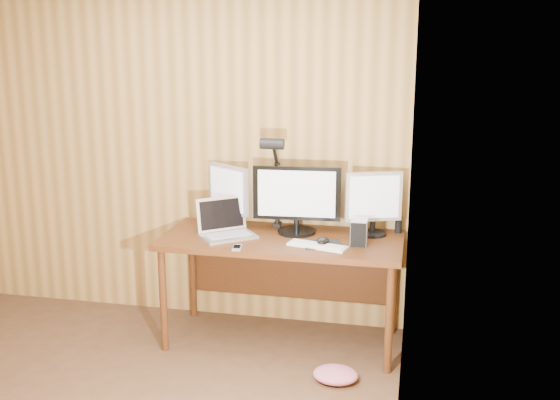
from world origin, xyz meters
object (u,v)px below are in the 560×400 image
(desk, at_px, (284,252))
(desk_lamp, at_px, (274,169))
(monitor_right, at_px, (374,201))
(phone, at_px, (237,247))
(monitor_left, at_px, (229,194))
(keyboard, at_px, (317,246))
(laptop, at_px, (225,227))
(mouse, at_px, (323,241))
(speaker, at_px, (398,225))
(hard_drive, at_px, (359,232))
(monitor_center, at_px, (297,199))

(desk, height_order, desk_lamp, desk_lamp)
(monitor_right, xyz_separation_m, phone, (-0.81, -0.48, -0.23))
(monitor_left, height_order, keyboard, monitor_left)
(monitor_left, bearing_deg, laptop, -46.39)
(mouse, distance_m, speaker, 0.60)
(hard_drive, bearing_deg, mouse, -166.54)
(mouse, xyz_separation_m, desk_lamp, (-0.38, 0.28, 0.40))
(monitor_center, bearing_deg, laptop, -165.37)
(monitor_right, bearing_deg, phone, -169.86)
(desk, bearing_deg, phone, -121.98)
(monitor_left, relative_size, monitor_right, 1.00)
(monitor_left, bearing_deg, monitor_center, 25.25)
(monitor_center, relative_size, speaker, 5.24)
(monitor_right, xyz_separation_m, laptop, (-0.97, -0.21, -0.17))
(monitor_center, bearing_deg, desk, -149.00)
(monitor_right, relative_size, hard_drive, 2.64)
(hard_drive, distance_m, phone, 0.79)
(desk, distance_m, phone, 0.45)
(monitor_left, relative_size, speaker, 3.83)
(monitor_center, distance_m, speaker, 0.72)
(phone, bearing_deg, desk, 49.37)
(keyboard, height_order, speaker, speaker)
(desk_lamp, bearing_deg, monitor_left, 160.50)
(phone, bearing_deg, laptop, 112.14)
(laptop, relative_size, mouse, 3.69)
(keyboard, height_order, desk_lamp, desk_lamp)
(monitor_center, xyz_separation_m, desk_lamp, (-0.17, 0.05, 0.19))
(phone, height_order, desk_lamp, desk_lamp)
(keyboard, bearing_deg, desk_lamp, 150.71)
(keyboard, bearing_deg, desk, 153.81)
(monitor_center, relative_size, laptop, 1.36)
(laptop, xyz_separation_m, keyboard, (0.65, -0.12, -0.05))
(laptop, distance_m, mouse, 0.68)
(keyboard, bearing_deg, monitor_right, 60.62)
(monitor_right, height_order, mouse, monitor_right)
(monitor_center, distance_m, phone, 0.57)
(monitor_right, xyz_separation_m, keyboard, (-0.32, -0.34, -0.22))
(monitor_center, relative_size, hard_drive, 3.62)
(desk, xyz_separation_m, monitor_center, (0.08, 0.05, 0.36))
(desk, distance_m, monitor_right, 0.70)
(speaker, bearing_deg, desk, -164.65)
(desk, bearing_deg, monitor_left, 163.09)
(laptop, height_order, phone, laptop)
(monitor_right, distance_m, phone, 0.97)
(monitor_left, height_order, phone, monitor_left)
(desk, xyz_separation_m, keyboard, (0.27, -0.23, 0.13))
(monitor_center, height_order, laptop, monitor_center)
(monitor_center, relative_size, desk_lamp, 0.86)
(keyboard, height_order, mouse, mouse)
(monitor_center, height_order, keyboard, monitor_center)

